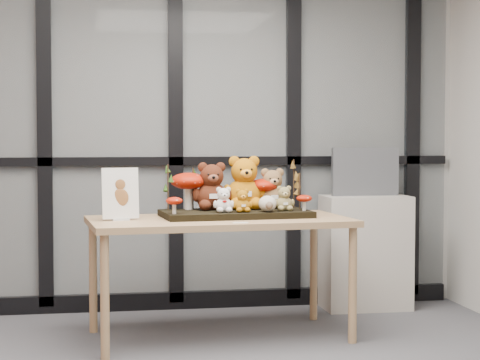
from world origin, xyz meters
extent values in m
plane|color=#B1AEA7|center=(0.00, 2.50, 1.40)|extent=(5.00, 0.00, 5.00)
plane|color=#B1AEA7|center=(0.00, -2.50, 1.40)|extent=(5.00, 0.00, 5.00)
cube|color=#2D383F|center=(0.00, 2.47, 1.40)|extent=(4.90, 0.02, 2.70)
cube|color=black|center=(0.00, 2.47, 0.06)|extent=(4.90, 0.06, 0.12)
cube|color=black|center=(0.00, 2.47, 1.05)|extent=(4.90, 0.06, 0.06)
cube|color=black|center=(-0.45, 2.47, 1.40)|extent=(0.10, 0.06, 2.70)
cube|color=black|center=(0.45, 2.47, 1.40)|extent=(0.10, 0.06, 2.70)
cube|color=black|center=(1.30, 2.47, 1.40)|extent=(0.10, 0.06, 2.70)
cube|color=black|center=(2.20, 2.47, 1.40)|extent=(0.10, 0.06, 2.70)
cube|color=#A27C58|center=(0.62, 1.55, 0.71)|extent=(1.62, 0.91, 0.04)
cylinder|color=#A27C58|center=(-0.07, 1.15, 0.35)|extent=(0.05, 0.05, 0.69)
cylinder|color=#A27C58|center=(-0.13, 1.82, 0.35)|extent=(0.05, 0.05, 0.69)
cylinder|color=#A27C58|center=(1.38, 1.28, 0.35)|extent=(0.05, 0.05, 0.69)
cylinder|color=#A27C58|center=(1.32, 1.95, 0.35)|extent=(0.05, 0.05, 0.69)
cube|color=black|center=(0.73, 1.62, 0.75)|extent=(0.93, 0.53, 0.04)
cube|color=silver|center=(0.03, 1.52, 0.74)|extent=(0.11, 0.08, 0.01)
cube|color=white|center=(0.03, 1.52, 0.89)|extent=(0.22, 0.07, 0.30)
ellipsoid|color=brown|center=(0.03, 1.51, 0.87)|extent=(0.10, 0.01, 0.11)
ellipsoid|color=brown|center=(0.03, 1.51, 0.94)|extent=(0.06, 0.01, 0.06)
cube|color=white|center=(0.70, 1.24, 0.73)|extent=(0.09, 0.03, 0.00)
cube|color=#B2AA9F|center=(1.78, 2.25, 0.40)|extent=(0.60, 0.35, 0.80)
cube|color=#505358|center=(1.78, 2.27, 0.97)|extent=(0.48, 0.05, 0.34)
cube|color=black|center=(1.78, 2.25, 0.97)|extent=(0.42, 0.00, 0.28)
camera|label=1|loc=(-0.15, -3.62, 1.24)|focal=65.00mm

